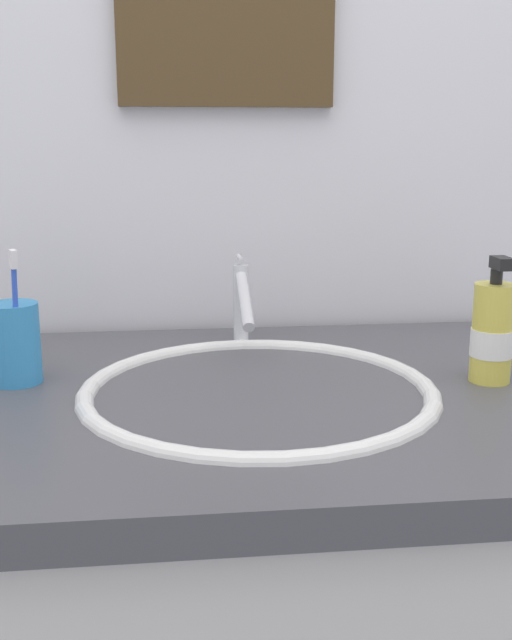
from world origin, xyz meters
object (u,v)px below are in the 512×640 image
(faucet, at_px, (242,302))
(soap_dispenser, at_px, (493,334))
(toothbrush_blue, at_px, (16,308))
(toothbrush_cup, at_px, (15,343))

(faucet, xyz_separation_m, soap_dispenser, (0.32, -0.21, -0.01))
(faucet, height_order, toothbrush_blue, toothbrush_blue)
(toothbrush_cup, height_order, soap_dispenser, soap_dispenser)
(toothbrush_blue, bearing_deg, soap_dispenser, -4.12)
(toothbrush_cup, bearing_deg, soap_dispenser, -6.07)
(toothbrush_cup, relative_size, toothbrush_blue, 0.61)
(faucet, bearing_deg, toothbrush_cup, -155.87)
(toothbrush_cup, height_order, toothbrush_blue, toothbrush_blue)
(toothbrush_blue, relative_size, soap_dispenser, 1.04)
(toothbrush_blue, bearing_deg, faucet, 28.08)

